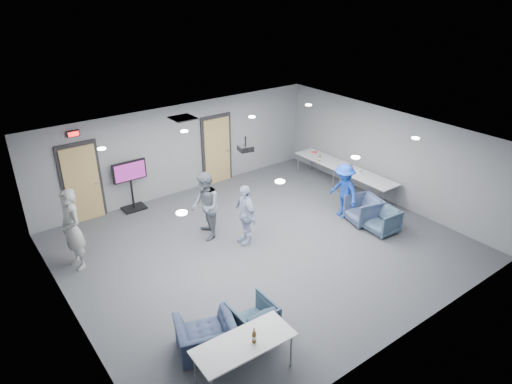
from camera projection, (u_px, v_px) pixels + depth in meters
floor at (263, 246)px, 11.26m from camera, size 9.00×9.00×0.00m
ceiling at (263, 143)px, 10.08m from camera, size 9.00×9.00×0.00m
wall_back at (181, 149)px, 13.56m from camera, size 9.00×0.02×2.70m
wall_front at (405, 281)px, 7.78m from camera, size 9.00×0.02×2.70m
wall_left at (66, 263)px, 8.25m from camera, size 0.02×8.00×2.70m
wall_right at (387, 156)px, 13.09m from camera, size 0.02×8.00×2.70m
door_left at (82, 183)px, 12.04m from camera, size 1.06×0.17×2.24m
door_right at (217, 150)px, 14.30m from camera, size 1.06×0.17×2.24m
exit_sign at (73, 134)px, 11.43m from camera, size 0.32×0.08×0.16m
hvac_diffuser at (183, 118)px, 11.85m from camera, size 0.60×0.60×0.03m
downlights at (263, 143)px, 10.09m from camera, size 6.18×3.78×0.02m
person_a at (72, 230)px, 10.09m from camera, size 0.56×0.76×1.92m
person_b at (205, 206)px, 11.28m from camera, size 0.91×1.03×1.76m
person_c at (245, 214)px, 11.11m from camera, size 0.50×0.95×1.56m
person_d at (344, 191)px, 12.32m from camera, size 0.67×1.05×1.53m
chair_right_b at (363, 210)px, 12.19m from camera, size 0.97×0.96×0.73m
chair_right_c at (382, 221)px, 11.74m from camera, size 0.78×0.76×0.67m
chair_front_a at (252, 319)px, 8.37m from camera, size 0.78×0.80×0.71m
chair_front_b at (206, 337)px, 8.00m from camera, size 1.24×1.16×0.66m
table_right_a at (322, 159)px, 14.62m from camera, size 0.75×1.79×0.73m
table_right_b at (368, 179)px, 13.25m from camera, size 0.74×1.76×0.73m
table_front_left at (244, 345)px, 7.36m from camera, size 1.72×0.77×0.73m
bottle_front at (254, 337)px, 7.30m from camera, size 0.07×0.07×0.28m
bottle_right at (320, 158)px, 14.35m from camera, size 0.06×0.06×0.23m
snack_box at (314, 152)px, 15.03m from camera, size 0.18×0.14×0.04m
wrapper at (358, 170)px, 13.64m from camera, size 0.24×0.20×0.05m
tv_stand at (131, 183)px, 12.66m from camera, size 0.95×0.45×1.46m
projector at (246, 148)px, 10.61m from camera, size 0.37×0.34×0.35m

